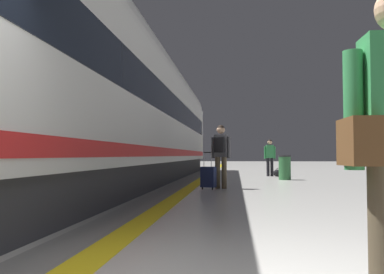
{
  "coord_description": "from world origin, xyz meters",
  "views": [
    {
      "loc": [
        0.67,
        -2.47,
        0.91
      ],
      "look_at": [
        -0.03,
        4.15,
        1.2
      ],
      "focal_mm": 38.56,
      "sensor_mm": 36.0,
      "label": 1
    }
  ],
  "objects_px": {
    "waste_bin": "(285,167)",
    "passenger_mid": "(270,155)",
    "high_speed_train": "(101,93)",
    "passenger_near": "(221,151)",
    "suitcase_near": "(208,177)",
    "duffel_bag_mid": "(278,173)"
  },
  "relations": [
    {
      "from": "passenger_mid",
      "to": "suitcase_near",
      "type": "bearing_deg",
      "value": -107.01
    },
    {
      "from": "high_speed_train",
      "to": "duffel_bag_mid",
      "type": "height_order",
      "value": "high_speed_train"
    },
    {
      "from": "passenger_near",
      "to": "passenger_mid",
      "type": "bearing_deg",
      "value": 74.64
    },
    {
      "from": "duffel_bag_mid",
      "to": "waste_bin",
      "type": "relative_size",
      "value": 0.48
    },
    {
      "from": "high_speed_train",
      "to": "passenger_mid",
      "type": "relative_size",
      "value": 19.9
    },
    {
      "from": "suitcase_near",
      "to": "passenger_mid",
      "type": "height_order",
      "value": "passenger_mid"
    },
    {
      "from": "high_speed_train",
      "to": "suitcase_near",
      "type": "distance_m",
      "value": 3.56
    },
    {
      "from": "high_speed_train",
      "to": "suitcase_near",
      "type": "relative_size",
      "value": 31.89
    },
    {
      "from": "duffel_bag_mid",
      "to": "waste_bin",
      "type": "height_order",
      "value": "waste_bin"
    },
    {
      "from": "high_speed_train",
      "to": "passenger_mid",
      "type": "height_order",
      "value": "high_speed_train"
    },
    {
      "from": "suitcase_near",
      "to": "duffel_bag_mid",
      "type": "bearing_deg",
      "value": 69.94
    },
    {
      "from": "high_speed_train",
      "to": "passenger_near",
      "type": "distance_m",
      "value": 3.53
    },
    {
      "from": "waste_bin",
      "to": "passenger_mid",
      "type": "bearing_deg",
      "value": 97.0
    },
    {
      "from": "passenger_near",
      "to": "passenger_mid",
      "type": "height_order",
      "value": "passenger_near"
    },
    {
      "from": "high_speed_train",
      "to": "waste_bin",
      "type": "height_order",
      "value": "high_speed_train"
    },
    {
      "from": "passenger_near",
      "to": "passenger_mid",
      "type": "distance_m",
      "value": 7.15
    },
    {
      "from": "suitcase_near",
      "to": "waste_bin",
      "type": "distance_m",
      "value": 5.24
    },
    {
      "from": "passenger_mid",
      "to": "waste_bin",
      "type": "distance_m",
      "value": 2.69
    },
    {
      "from": "passenger_near",
      "to": "duffel_bag_mid",
      "type": "bearing_deg",
      "value": 71.45
    },
    {
      "from": "passenger_mid",
      "to": "waste_bin",
      "type": "xyz_separation_m",
      "value": [
        0.32,
        -2.63,
        -0.47
      ]
    },
    {
      "from": "passenger_near",
      "to": "suitcase_near",
      "type": "relative_size",
      "value": 1.75
    },
    {
      "from": "waste_bin",
      "to": "duffel_bag_mid",
      "type": "bearing_deg",
      "value": 90.06
    }
  ]
}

